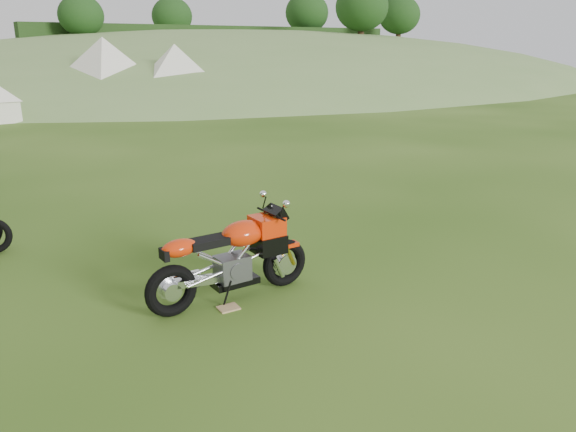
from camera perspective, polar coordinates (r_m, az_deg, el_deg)
ground at (r=6.85m, az=1.36°, el=-8.11°), size 120.00×120.00×0.00m
hillside at (r=52.87m, az=-5.43°, el=14.02°), size 80.00×64.00×8.00m
hedgerow at (r=52.87m, az=-5.43°, el=14.02°), size 36.00×1.20×8.60m
sport_motorcycle at (r=6.56m, az=-5.88°, el=-3.68°), size 2.03×0.63×1.20m
plywood_board at (r=6.58m, az=-6.07°, el=-9.27°), size 0.25×0.21×0.02m
tent_mid at (r=29.04m, az=-18.07°, el=13.56°), size 4.35×4.35×2.94m
tent_right at (r=28.24m, az=-11.31°, el=13.79°), size 3.85×3.85×2.76m
caravan at (r=30.68m, az=-4.79°, el=13.53°), size 4.16×1.96×1.92m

